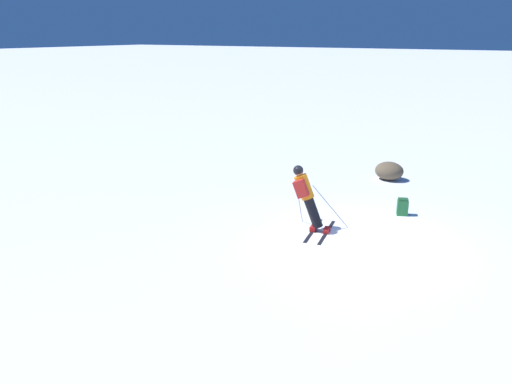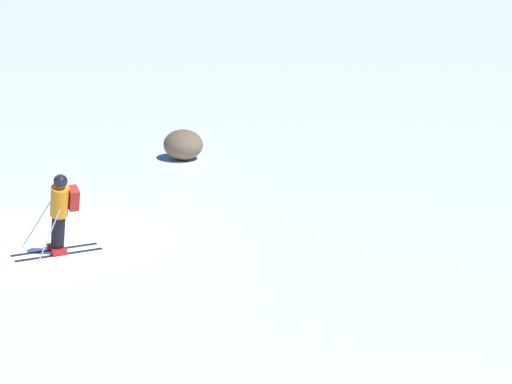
# 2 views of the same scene
# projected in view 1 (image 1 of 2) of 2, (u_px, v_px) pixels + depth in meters

# --- Properties ---
(ground_plane) EXTENTS (300.00, 300.00, 0.00)m
(ground_plane) POSITION_uv_depth(u_px,v_px,m) (357.00, 239.00, 12.59)
(ground_plane) COLOR white
(skier) EXTENTS (1.35, 1.79, 1.78)m
(skier) POSITION_uv_depth(u_px,v_px,m) (307.00, 195.00, 12.89)
(skier) COLOR black
(skier) RESTS_ON ground
(spare_backpack) EXTENTS (0.36, 0.32, 0.50)m
(spare_backpack) POSITION_uv_depth(u_px,v_px,m) (403.00, 207.00, 14.19)
(spare_backpack) COLOR #236633
(spare_backpack) RESTS_ON ground
(exposed_boulder_0) EXTENTS (0.99, 0.84, 0.64)m
(exposed_boulder_0) POSITION_uv_depth(u_px,v_px,m) (389.00, 171.00, 17.59)
(exposed_boulder_0) COLOR brown
(exposed_boulder_0) RESTS_ON ground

